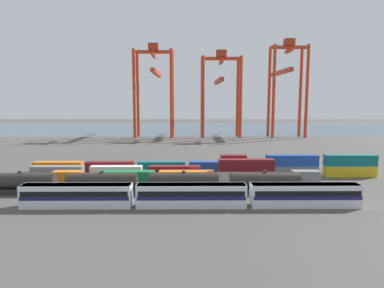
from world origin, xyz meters
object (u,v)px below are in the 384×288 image
Objects in this scene: freight_tank_row at (143,183)px; shipping_container_9 at (233,171)px; shipping_container_0 at (67,177)px; shipping_container_8 at (175,171)px; gantry_crane_west at (155,81)px; gantry_crane_central at (220,86)px; shipping_container_1 at (127,177)px; shipping_container_7 at (116,171)px; passenger_train at (191,194)px; gantry_crane_east at (286,79)px.

freight_tank_row is 10.09× the size of shipping_container_9.
shipping_container_0 and shipping_container_8 have the same top height.
gantry_crane_west is 1.07× the size of gantry_crane_central.
gantry_crane_west is at bearing 106.56° from shipping_container_9.
shipping_container_1 is 2.00× the size of shipping_container_9.
shipping_container_7 is at bearing -109.58° from gantry_crane_central.
passenger_train is 29.05m from shipping_container_7.
gantry_crane_west is (-17.49, 116.01, 25.55)m from passenger_train.
freight_tank_row is 1.29× the size of gantry_crane_east.
shipping_container_8 is 109.17m from gantry_crane_east.
shipping_container_8 is at bearing 0.00° from shipping_container_7.
shipping_container_1 is 119.13m from gantry_crane_east.
gantry_crane_west reaches higher than freight_tank_row.
freight_tank_row is at bearing -118.21° from gantry_crane_east.
gantry_crane_east is (57.30, 106.83, 26.25)m from freight_tank_row.
gantry_crane_east is at bearing 54.59° from shipping_container_7.
freight_tank_row is (-9.33, 8.51, -0.02)m from passenger_train.
shipping_container_9 is 0.14× the size of gantry_crane_central.
shipping_container_0 is 0.13× the size of gantry_crane_west.
shipping_container_1 is 1.00× the size of shipping_container_7.
shipping_container_1 is 0.29× the size of gantry_crane_central.
gantry_crane_central reaches higher than shipping_container_1.
passenger_train is 1.27× the size of gantry_crane_west.
shipping_container_8 is at bearing 180.00° from shipping_container_9.
shipping_container_7 is at bearing -125.41° from gantry_crane_east.
passenger_train reaches higher than shipping_container_7.
gantry_crane_central is 0.89× the size of gantry_crane_east.
gantry_crane_west is 32.82m from gantry_crane_central.
shipping_container_9 is at bearing 36.78° from freight_tank_row.
gantry_crane_east reaches higher than gantry_crane_central.
shipping_container_8 is at bearing -119.27° from gantry_crane_east.
freight_tank_row reaches higher than shipping_container_0.
freight_tank_row is 110.80m from gantry_crane_west.
gantry_crane_west is at bearing 179.42° from gantry_crane_east.
freight_tank_row is at bearing -26.21° from shipping_container_0.
gantry_crane_east is (37.82, 92.26, 27.08)m from shipping_container_9.
gantry_crane_east reaches higher than gantry_crane_west.
passenger_train is at bearing -32.47° from shipping_container_0.
gantry_crane_central is (15.24, 115.45, 23.18)m from passenger_train.
shipping_container_1 is 11.82m from shipping_container_8.
shipping_container_0 is 24.14m from shipping_container_8.
freight_tank_row reaches higher than passenger_train.
gantry_crane_west is at bearing 94.34° from freight_tank_row.
passenger_train is at bearing -113.75° from shipping_container_9.
shipping_container_7 is 1.00× the size of shipping_container_8.
gantry_crane_central reaches higher than passenger_train.
shipping_container_0 is 0.14× the size of gantry_crane_central.
gantry_crane_central reaches higher than shipping_container_8.
freight_tank_row is at bearing -111.02° from shipping_container_8.
gantry_crane_west is at bearing 179.03° from gantry_crane_central.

